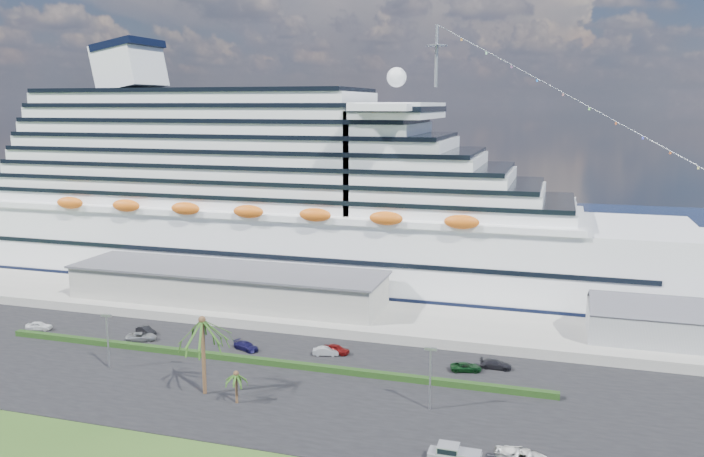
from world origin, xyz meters
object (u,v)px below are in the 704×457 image
(pickup_truck, at_px, (454,453))
(boat_trailer, at_px, (521,455))
(parked_car_3, at_px, (246,346))
(cruise_ship, at_px, (290,206))

(pickup_truck, height_order, boat_trailer, pickup_truck)
(pickup_truck, bearing_deg, parked_car_3, 145.56)
(parked_car_3, relative_size, boat_trailer, 0.71)
(cruise_ship, bearing_deg, pickup_truck, -55.83)
(cruise_ship, relative_size, pickup_truck, 33.21)
(cruise_ship, bearing_deg, parked_car_3, -77.48)
(cruise_ship, distance_m, pickup_truck, 84.24)
(cruise_ship, height_order, pickup_truck, cruise_ship)
(boat_trailer, bearing_deg, pickup_truck, -166.59)
(cruise_ship, distance_m, boat_trailer, 86.99)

